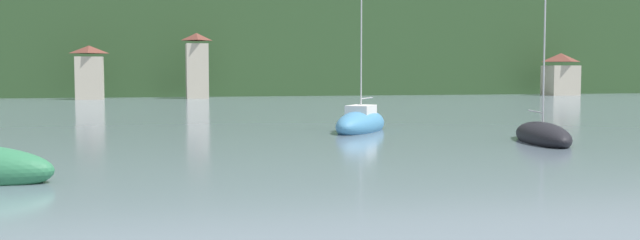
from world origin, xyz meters
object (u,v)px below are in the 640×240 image
(shore_building_eastcentral, at_px, (561,75))
(sailboat_far_5, at_px, (361,123))
(sailboat_mid_1, at_px, (542,136))
(shore_building_westcentral, at_px, (90,73))
(shore_building_central, at_px, (197,67))

(shore_building_eastcentral, distance_m, sailboat_far_5, 78.38)
(sailboat_mid_1, distance_m, sailboat_far_5, 11.56)
(shore_building_westcentral, bearing_deg, sailboat_mid_1, -67.48)
(shore_building_central, xyz_separation_m, shore_building_eastcentral, (57.92, 0.22, -1.20))
(shore_building_central, bearing_deg, shore_building_eastcentral, 0.21)
(shore_building_central, distance_m, sailboat_mid_1, 69.13)
(shore_building_eastcentral, height_order, sailboat_mid_1, sailboat_mid_1)
(shore_building_westcentral, relative_size, sailboat_mid_1, 0.93)
(shore_building_central, height_order, sailboat_mid_1, shore_building_central)
(shore_building_central, distance_m, sailboat_far_5, 59.12)
(shore_building_eastcentral, bearing_deg, sailboat_mid_1, -123.21)
(shore_building_westcentral, xyz_separation_m, sailboat_far_5, (20.73, -58.39, -3.07))
(shore_building_eastcentral, bearing_deg, shore_building_westcentral, -179.62)
(shore_building_eastcentral, xyz_separation_m, sailboat_far_5, (-51.67, -58.86, -2.80))
(shore_building_central, height_order, shore_building_eastcentral, shore_building_central)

